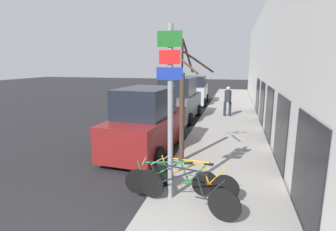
% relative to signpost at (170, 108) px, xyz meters
% --- Properties ---
extents(ground_plane, '(80.00, 80.00, 0.00)m').
position_rel_signpost_xyz_m(ground_plane, '(-1.52, 7.53, -2.25)').
color(ground_plane, black).
extents(sidewalk_curb, '(3.20, 32.00, 0.15)m').
position_rel_signpost_xyz_m(sidewalk_curb, '(1.08, 10.33, -2.18)').
color(sidewalk_curb, gray).
rests_on(sidewalk_curb, ground).
extents(building_facade, '(0.23, 32.00, 6.50)m').
position_rel_signpost_xyz_m(building_facade, '(2.83, 10.27, 0.97)').
color(building_facade, silver).
rests_on(building_facade, ground).
extents(signpost, '(0.57, 0.14, 3.84)m').
position_rel_signpost_xyz_m(signpost, '(0.00, 0.00, 0.00)').
color(signpost, gray).
rests_on(signpost, sidewalk_curb).
extents(bicycle_0, '(2.32, 0.80, 0.94)m').
position_rel_signpost_xyz_m(bicycle_0, '(0.41, -0.37, -1.70)').
color(bicycle_0, black).
rests_on(bicycle_0, sidewalk_curb).
extents(bicycle_1, '(2.16, 0.53, 0.85)m').
position_rel_signpost_xyz_m(bicycle_1, '(-0.00, 0.13, -1.73)').
color(bicycle_1, black).
rests_on(bicycle_1, sidewalk_curb).
extents(bicycle_2, '(2.17, 0.58, 0.85)m').
position_rel_signpost_xyz_m(bicycle_2, '(0.45, 0.33, -1.73)').
color(bicycle_2, black).
rests_on(bicycle_2, sidewalk_curb).
extents(parked_car_0, '(2.23, 4.53, 2.35)m').
position_rel_signpost_xyz_m(parked_car_0, '(-1.71, 3.38, -1.20)').
color(parked_car_0, maroon).
rests_on(parked_car_0, ground).
extents(parked_car_1, '(2.21, 4.47, 2.41)m').
position_rel_signpost_xyz_m(parked_car_1, '(-1.79, 9.14, -1.17)').
color(parked_car_1, '#51565B').
rests_on(parked_car_1, ground).
extents(parked_car_2, '(2.11, 4.42, 2.19)m').
position_rel_signpost_xyz_m(parked_car_2, '(-1.74, 15.09, -1.25)').
color(parked_car_2, '#B2B7BC').
rests_on(parked_car_2, ground).
extents(pedestrian_near, '(0.44, 0.38, 1.72)m').
position_rel_signpost_xyz_m(pedestrian_near, '(0.95, 10.03, -1.11)').
color(pedestrian_near, '#1E2338').
rests_on(pedestrian_near, sidewalk_curb).
extents(street_tree, '(0.99, 1.63, 3.76)m').
position_rel_signpost_xyz_m(street_tree, '(-0.17, 2.41, -0.35)').
color(street_tree, '#3D2D23').
rests_on(street_tree, sidewalk_curb).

